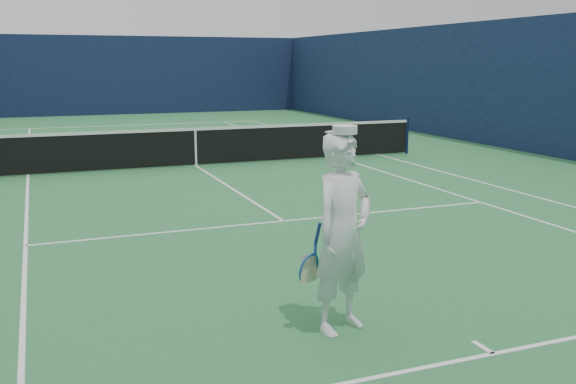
# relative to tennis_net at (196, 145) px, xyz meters

# --- Properties ---
(ground) EXTENTS (80.00, 80.00, 0.00)m
(ground) POSITION_rel_tennis_net_xyz_m (0.00, 0.00, -0.55)
(ground) COLOR #296D3A
(ground) RESTS_ON ground
(court_markings) EXTENTS (11.03, 23.83, 0.01)m
(court_markings) POSITION_rel_tennis_net_xyz_m (0.00, 0.00, -0.55)
(court_markings) COLOR white
(court_markings) RESTS_ON ground
(windscreen_fence) EXTENTS (20.12, 36.12, 4.00)m
(windscreen_fence) POSITION_rel_tennis_net_xyz_m (0.00, 0.00, 1.45)
(windscreen_fence) COLOR #0E1836
(windscreen_fence) RESTS_ON ground
(tennis_net) EXTENTS (12.88, 0.09, 1.07)m
(tennis_net) POSITION_rel_tennis_net_xyz_m (0.00, 0.00, 0.00)
(tennis_net) COLOR #141E4C
(tennis_net) RESTS_ON ground
(tennis_player) EXTENTS (0.92, 0.73, 2.09)m
(tennis_player) POSITION_rel_tennis_net_xyz_m (-1.07, -10.84, 0.46)
(tennis_player) COLOR white
(tennis_player) RESTS_ON ground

